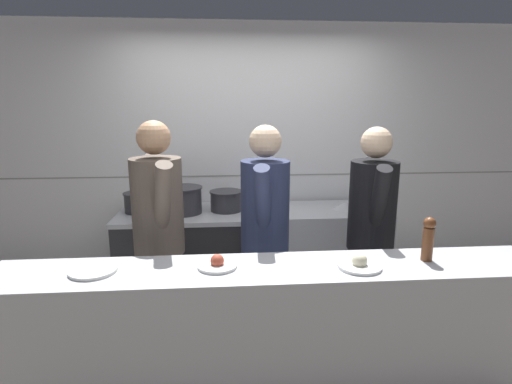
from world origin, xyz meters
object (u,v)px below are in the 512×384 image
Objects in this scene: stock_pot at (138,202)px; plated_dish_dessert at (359,264)px; plated_dish_appetiser at (217,264)px; sauce_pot at (184,199)px; pepper_mill at (428,238)px; oven_range at (187,258)px; chef_head_cook at (159,231)px; chef_line at (371,229)px; chef_sous at (265,230)px; mixing_bowl_steel at (345,205)px; braising_pot at (226,200)px; plated_dish_main at (93,270)px.

plated_dish_dessert is (1.53, -1.52, -0.01)m from stock_pot.
plated_dish_dessert is at bearing -4.81° from plated_dish_appetiser.
pepper_mill reaches higher than sauce_pot.
sauce_pot reaches higher than oven_range.
pepper_mill reaches higher than stock_pot.
pepper_mill reaches higher than oven_range.
pepper_mill is 1.76m from chef_head_cook.
plated_dish_appetiser is 0.13× the size of chef_line.
chef_head_cook is at bearing -169.18° from chef_sous.
chef_line is at bearing 10.65° from chef_sous.
sauce_pot reaches higher than mixing_bowl_steel.
oven_range is 3.99× the size of braising_pot.
chef_sous is at bearing -70.99° from braising_pot.
chef_sous is at bearing -168.79° from chef_line.
chef_head_cook is (0.31, -0.83, -0.02)m from stock_pot.
sauce_pot is at bearing -172.15° from braising_pot.
chef_head_cook is (-1.64, 0.62, -0.12)m from pepper_mill.
chef_line is at bearing -92.16° from mixing_bowl_steel.
chef_line is (-0.10, 0.64, -0.15)m from pepper_mill.
plated_dish_main is at bearing -137.57° from chef_sous.
braising_pot is 0.17× the size of chef_head_cook.
sauce_pot is at bearing -179.39° from mixing_bowl_steel.
chef_head_cook reaches higher than stock_pot.
plated_dish_appetiser is at bearing -77.06° from sauce_pot.
braising_pot is 1.62m from plated_dish_main.
stock_pot is 2.43m from pepper_mill.
plated_dish_dessert is at bearing -63.88° from braising_pot.
stock_pot is (-0.42, 0.03, 0.54)m from oven_range.
plated_dish_dessert is (0.74, -1.50, -0.02)m from braising_pot.
mixing_bowl_steel is at bearing 92.77° from pepper_mill.
plated_dish_appetiser is at bearing -179.69° from pepper_mill.
stock_pot is at bearing 175.96° from oven_range.
plated_dish_main is at bearing -179.54° from pepper_mill.
plated_dish_main is at bearing 177.72° from plated_dish_dessert.
chef_line reaches higher than pepper_mill.
plated_dish_appetiser is 0.72m from chef_sous.
oven_range is 1.14m from chef_sous.
sauce_pot is 1.27× the size of pepper_mill.
pepper_mill reaches higher than mixing_bowl_steel.
stock_pot is at bearing 178.97° from braising_pot.
pepper_mill is 0.16× the size of chef_line.
chef_head_cook is 0.75m from chef_sous.
chef_sous is 0.79m from chef_line.
plated_dish_dessert is (1.11, -1.45, -0.04)m from sauce_pot.
sauce_pot is 1.48m from mixing_bowl_steel.
sauce_pot is (-0.00, -0.04, 0.57)m from oven_range.
plated_dish_main is 0.15× the size of chef_sous.
plated_dish_appetiser is (0.73, -1.45, -0.01)m from stock_pot.
plated_dish_appetiser is at bearing -129.51° from mixing_bowl_steel.
plated_dish_dessert is 0.14× the size of chef_line.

